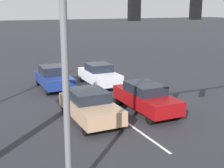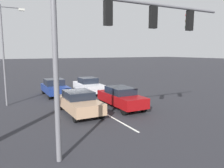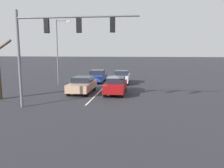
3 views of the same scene
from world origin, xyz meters
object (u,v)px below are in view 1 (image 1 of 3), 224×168
object	(u,v)px
car_navy_midlane_second	(54,77)
traffic_signal_gantry	(149,30)
car_silver_leftlane_second	(99,75)
car_tan_midlane_front	(90,105)
car_maroon_leftlane_front	(146,97)

from	to	relation	value
car_navy_midlane_second	traffic_signal_gantry	xyz separation A→B (m)	(0.25, 12.76, 4.09)
car_navy_midlane_second	car_silver_leftlane_second	bearing A→B (deg)	170.67
car_tan_midlane_front	car_navy_midlane_second	size ratio (longest dim) A/B	1.07
car_tan_midlane_front	car_maroon_leftlane_front	bearing A→B (deg)	-179.83
car_tan_midlane_front	car_navy_midlane_second	world-z (taller)	car_navy_midlane_second
car_navy_midlane_second	car_maroon_leftlane_front	bearing A→B (deg)	114.78
car_silver_leftlane_second	car_navy_midlane_second	size ratio (longest dim) A/B	1.04
car_tan_midlane_front	car_silver_leftlane_second	xyz separation A→B (m)	(-3.21, -6.47, 0.00)
traffic_signal_gantry	car_silver_leftlane_second	bearing A→B (deg)	-105.77
car_maroon_leftlane_front	traffic_signal_gantry	distance (m)	7.87
car_maroon_leftlane_front	traffic_signal_gantry	world-z (taller)	traffic_signal_gantry
car_maroon_leftlane_front	car_silver_leftlane_second	distance (m)	6.46
traffic_signal_gantry	car_maroon_leftlane_front	bearing A→B (deg)	-121.06
car_tan_midlane_front	car_maroon_leftlane_front	distance (m)	3.23
car_tan_midlane_front	traffic_signal_gantry	bearing A→B (deg)	87.58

